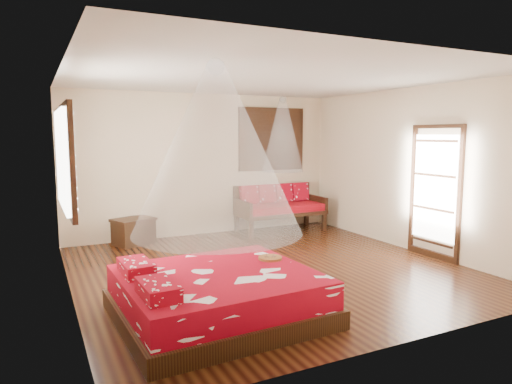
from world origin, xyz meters
TOP-DOWN VIEW (x-y plane):
  - room at (0.00, 0.00)m, footprint 5.54×5.54m
  - bed at (-1.37, -1.36)m, footprint 2.20×2.00m
  - daybed at (1.49, 2.38)m, footprint 1.83×0.81m
  - storage_chest at (-1.50, 2.45)m, footprint 0.84×0.73m
  - shutter_panel at (1.49, 2.72)m, footprint 1.52×0.06m
  - window_left at (-2.71, 0.20)m, footprint 0.10×1.74m
  - glazed_door at (2.72, -0.60)m, footprint 0.08×1.02m
  - wine_tray at (-0.57, -1.12)m, footprint 0.29×0.29m
  - mosquito_net_main at (-1.35, -1.36)m, footprint 1.83×1.83m
  - mosquito_net_daybed at (1.49, 2.25)m, footprint 0.85×0.85m

SIDE VIEW (x-z plane):
  - storage_chest at x=-1.50m, z-range 0.00..0.49m
  - bed at x=-1.37m, z-range -0.07..0.57m
  - daybed at x=1.49m, z-range 0.04..1.00m
  - wine_tray at x=-0.57m, z-range 0.45..0.68m
  - glazed_door at x=2.72m, z-range -0.01..2.15m
  - room at x=0.00m, z-range -0.02..2.82m
  - window_left at x=-2.71m, z-range 1.03..2.37m
  - mosquito_net_main at x=-1.35m, z-range 0.95..2.75m
  - shutter_panel at x=1.49m, z-range 1.24..2.56m
  - mosquito_net_daybed at x=1.49m, z-range 1.25..2.75m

